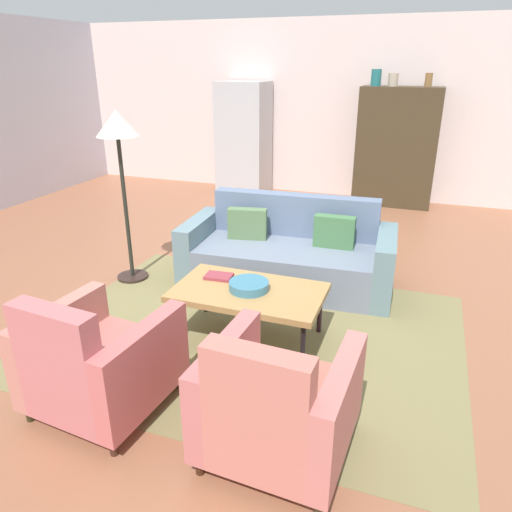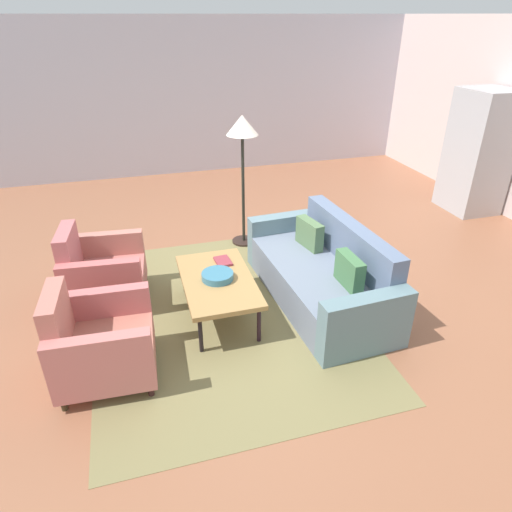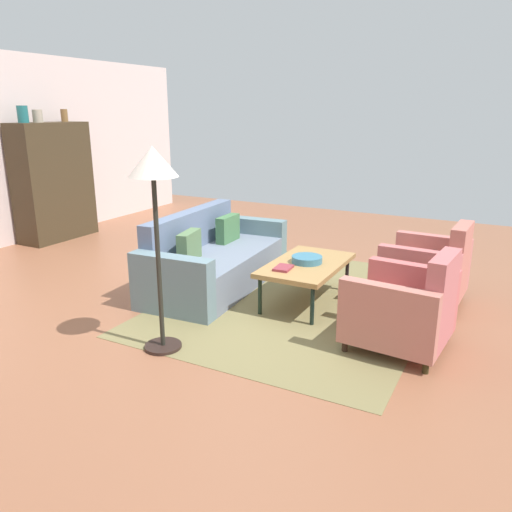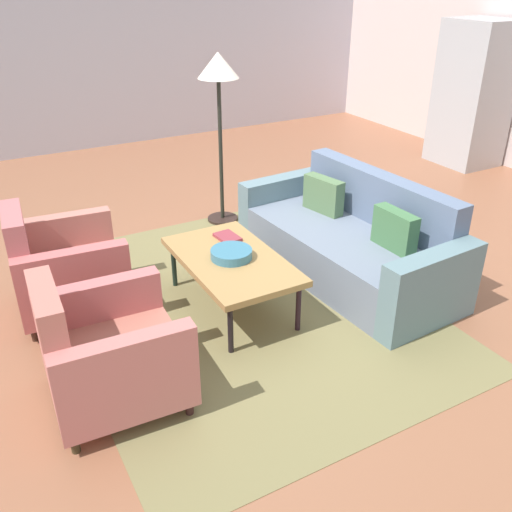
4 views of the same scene
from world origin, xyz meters
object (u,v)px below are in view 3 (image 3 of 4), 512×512
Objects in this scene: fruit_bowl at (307,259)px; vase_round at (38,116)px; coffee_table at (307,266)px; vase_tall at (23,114)px; book_stack at (283,268)px; vase_small at (64,115)px; armchair_right at (431,272)px; cabinet at (53,182)px; couch at (212,261)px; floor_lamp at (154,181)px; armchair_left at (407,311)px.

vase_round is (0.58, 4.56, 1.42)m from fruit_bowl.
coffee_table is 5.00× the size of vase_tall.
book_stack is at bearing -98.40° from vase_tall.
coffee_table is 6.26× the size of vase_small.
armchair_right reaches higher than fruit_bowl.
cabinet is (0.14, 5.73, 0.56)m from armchair_right.
floor_lamp is (-1.57, -0.50, 1.16)m from couch.
book_stack is at bearing -107.57° from vase_small.
couch is at bearing 80.72° from armchair_left.
vase_tall reaches higher than couch.
armchair_right is 3.67× the size of vase_tall.
fruit_bowl is 0.19× the size of floor_lamp.
vase_small is 0.11× the size of floor_lamp.
couch is 2.02m from floor_lamp.
book_stack is 1.23× the size of vase_small.
vase_tall is at bearing 63.72° from floor_lamp.
cabinet is at bearing 179.23° from vase_small.
floor_lamp reaches higher than armchair_left.
floor_lamp is (-1.92, -3.88, -0.48)m from vase_tall.
armchair_left is at bearing -99.34° from vase_tall.
vase_tall reaches higher than vase_round.
armchair_right is 1.59m from book_stack.
vase_round is 0.96× the size of vase_small.
couch reaches higher than book_stack.
coffee_table is at bearing -94.22° from vase_tall.
vase_tall is 0.14× the size of floor_lamp.
armchair_right is at bearing -94.89° from vase_small.
coffee_table is 0.35m from book_stack.
book_stack is 4.87m from vase_small.
fruit_bowl is at bearing 0.00° from coffee_table.
vase_small is (1.08, 4.56, 1.42)m from fruit_bowl.
coffee_table is 6.50× the size of vase_round.
armchair_left is at bearing -177.13° from armchair_right.
armchair_left reaches higher than coffee_table.
fruit_bowl is at bearing -99.14° from cabinet.
coffee_table is 1.36× the size of armchair_left.
armchair_left is at bearing -103.18° from cabinet.
armchair_left is 6.05m from vase_round.
vase_tall reaches higher than cabinet.
couch is at bearing 17.73° from floor_lamp.
couch is 8.97× the size of vase_tall.
armchair_left is 5.92m from cabinet.
vase_tall is 4.35m from floor_lamp.
couch is 2.44× the size of armchair_right.
book_stack is 4.72m from vase_tall.
armchair_right is at bearing -87.40° from vase_tall.
vase_tall is (-0.40, -0.00, 1.02)m from cabinet.
couch is at bearing 90.35° from fruit_bowl.
couch is 1.25× the size of floor_lamp.
vase_round is 0.50m from vase_small.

